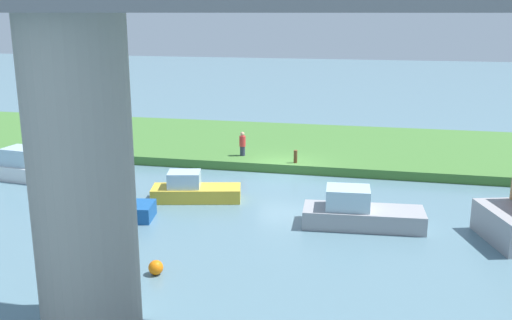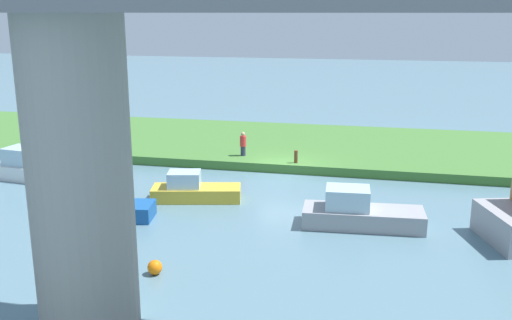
% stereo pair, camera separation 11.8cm
% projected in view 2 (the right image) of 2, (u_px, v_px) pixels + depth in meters
% --- Properties ---
extents(ground_plane, '(160.00, 160.00, 0.00)m').
position_uv_depth(ground_plane, '(283.00, 174.00, 31.41)').
color(ground_plane, slate).
extents(grassy_bank, '(80.00, 12.00, 0.50)m').
position_uv_depth(grassy_bank, '(299.00, 145.00, 37.02)').
color(grassy_bank, '#427533').
rests_on(grassy_bank, ground).
extents(bridge_pylon, '(2.71, 2.71, 8.51)m').
position_uv_depth(bridge_pylon, '(81.00, 180.00, 15.12)').
color(bridge_pylon, '#9E998E').
rests_on(bridge_pylon, ground).
extents(person_on_bank, '(0.51, 0.51, 1.39)m').
position_uv_depth(person_on_bank, '(243.00, 144.00, 33.14)').
color(person_on_bank, '#2D334C').
rests_on(person_on_bank, grassy_bank).
extents(mooring_post, '(0.20, 0.20, 0.71)m').
position_uv_depth(mooring_post, '(296.00, 157.00, 31.61)').
color(mooring_post, brown).
rests_on(mooring_post, grassy_bank).
extents(riverboat_paddlewheel, '(4.33, 2.34, 1.37)m').
position_uv_depth(riverboat_paddlewheel, '(193.00, 190.00, 26.92)').
color(riverboat_paddlewheel, gold).
rests_on(riverboat_paddlewheel, ground).
extents(skiff_small, '(5.18, 2.37, 1.67)m').
position_uv_depth(skiff_small, '(32.00, 168.00, 30.27)').
color(skiff_small, white).
rests_on(skiff_small, ground).
extents(motorboat_white, '(4.99, 2.07, 1.63)m').
position_uv_depth(motorboat_white, '(359.00, 213.00, 23.57)').
color(motorboat_white, '#99999E').
rests_on(motorboat_white, ground).
extents(motorboat_red, '(4.46, 2.21, 1.42)m').
position_uv_depth(motorboat_red, '(100.00, 207.00, 24.54)').
color(motorboat_red, '#195199').
rests_on(motorboat_red, ground).
extents(marker_buoy, '(0.50, 0.50, 0.50)m').
position_uv_depth(marker_buoy, '(155.00, 267.00, 19.30)').
color(marker_buoy, orange).
rests_on(marker_buoy, ground).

